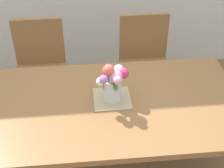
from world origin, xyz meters
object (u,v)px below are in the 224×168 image
at_px(dining_table, 99,113).
at_px(chair_left, 40,65).
at_px(flower_vase, 113,82).
at_px(chair_right, 145,60).

xyz_separation_m(dining_table, chair_left, (-0.45, 0.80, -0.13)).
bearing_deg(dining_table, flower_vase, 14.46).
distance_m(dining_table, chair_right, 0.93).
height_order(chair_right, flower_vase, flower_vase).
xyz_separation_m(dining_table, chair_right, (0.45, 0.80, -0.13)).
relative_size(dining_table, chair_right, 2.05).
bearing_deg(chair_left, dining_table, 119.22).
bearing_deg(flower_vase, chair_right, 65.17).
height_order(dining_table, chair_left, chair_left).
distance_m(chair_right, flower_vase, 0.93).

